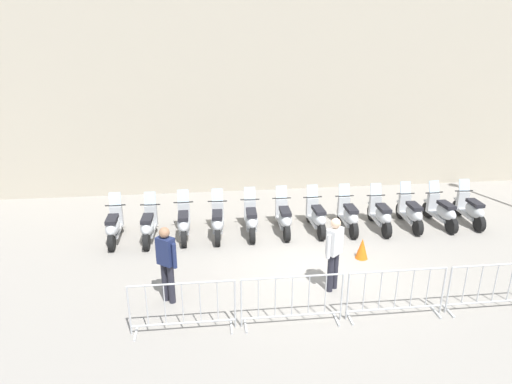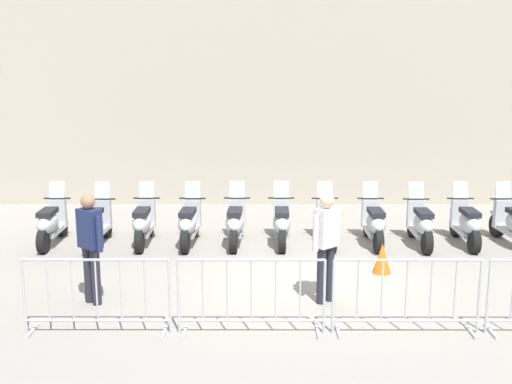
% 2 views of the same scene
% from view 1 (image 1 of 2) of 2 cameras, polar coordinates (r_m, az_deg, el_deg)
% --- Properties ---
extents(ground_plane, '(120.00, 120.00, 0.00)m').
position_cam_1_polar(ground_plane, '(11.14, 7.91, -9.62)').
color(ground_plane, gray).
extents(building_facade, '(28.05, 3.05, 11.75)m').
position_cam_1_polar(building_facade, '(16.68, 2.61, 21.23)').
color(building_facade, '#B2A893').
rests_on(building_facade, ground).
extents(motorcycle_0, '(0.56, 1.72, 1.24)m').
position_cam_1_polar(motorcycle_0, '(12.74, -17.85, -4.26)').
color(motorcycle_0, black).
rests_on(motorcycle_0, ground).
extents(motorcycle_1, '(0.56, 1.73, 1.24)m').
position_cam_1_polar(motorcycle_1, '(12.53, -13.66, -4.25)').
color(motorcycle_1, black).
rests_on(motorcycle_1, ground).
extents(motorcycle_2, '(0.56, 1.72, 1.24)m').
position_cam_1_polar(motorcycle_2, '(12.51, -9.29, -3.97)').
color(motorcycle_2, black).
rests_on(motorcycle_2, ground).
extents(motorcycle_3, '(0.56, 1.73, 1.24)m').
position_cam_1_polar(motorcycle_3, '(12.47, -4.97, -3.85)').
color(motorcycle_3, black).
rests_on(motorcycle_3, ground).
extents(motorcycle_4, '(0.56, 1.73, 1.24)m').
position_cam_1_polar(motorcycle_4, '(12.56, -0.64, -3.61)').
color(motorcycle_4, black).
rests_on(motorcycle_4, ground).
extents(motorcycle_5, '(0.56, 1.72, 1.24)m').
position_cam_1_polar(motorcycle_5, '(12.69, 3.63, -3.40)').
color(motorcycle_5, black).
rests_on(motorcycle_5, ground).
extents(motorcycle_6, '(0.56, 1.72, 1.24)m').
position_cam_1_polar(motorcycle_6, '(12.86, 7.83, -3.22)').
color(motorcycle_6, black).
rests_on(motorcycle_6, ground).
extents(motorcycle_7, '(0.56, 1.72, 1.24)m').
position_cam_1_polar(motorcycle_7, '(13.11, 11.85, -3.02)').
color(motorcycle_7, black).
rests_on(motorcycle_7, ground).
extents(motorcycle_8, '(0.56, 1.72, 1.24)m').
position_cam_1_polar(motorcycle_8, '(13.38, 15.78, -2.88)').
color(motorcycle_8, black).
rests_on(motorcycle_8, ground).
extents(motorcycle_9, '(0.56, 1.73, 1.24)m').
position_cam_1_polar(motorcycle_9, '(13.80, 19.35, -2.57)').
color(motorcycle_9, black).
rests_on(motorcycle_9, ground).
extents(motorcycle_10, '(0.56, 1.72, 1.24)m').
position_cam_1_polar(motorcycle_10, '(14.23, 22.85, -2.37)').
color(motorcycle_10, black).
rests_on(motorcycle_10, ground).
extents(motorcycle_11, '(0.56, 1.73, 1.24)m').
position_cam_1_polar(motorcycle_11, '(14.74, 25.95, -2.08)').
color(motorcycle_11, black).
rests_on(motorcycle_11, ground).
extents(barrier_segment_0, '(2.03, 0.48, 1.07)m').
position_cam_1_polar(barrier_segment_0, '(8.78, -9.43, -14.51)').
color(barrier_segment_0, '#B2B5B7').
rests_on(barrier_segment_0, ground).
extents(barrier_segment_1, '(2.03, 0.48, 1.07)m').
position_cam_1_polar(barrier_segment_1, '(8.89, 4.68, -13.78)').
color(barrier_segment_1, '#B2B5B7').
rests_on(barrier_segment_1, ground).
extents(barrier_segment_2, '(2.03, 0.48, 1.07)m').
position_cam_1_polar(barrier_segment_2, '(9.49, 17.59, -12.41)').
color(barrier_segment_2, '#B2B5B7').
rests_on(barrier_segment_2, ground).
extents(barrier_segment_3, '(2.03, 0.48, 1.07)m').
position_cam_1_polar(barrier_segment_3, '(10.48, 28.39, -10.76)').
color(barrier_segment_3, '#B2B5B7').
rests_on(barrier_segment_3, ground).
extents(officer_near_row_end, '(0.45, 0.40, 1.73)m').
position_cam_1_polar(officer_near_row_end, '(9.86, 10.04, -7.39)').
color(officer_near_row_end, '#23232D').
rests_on(officer_near_row_end, ground).
extents(officer_mid_plaza, '(0.45, 0.40, 1.73)m').
position_cam_1_polar(officer_mid_plaza, '(9.49, -11.48, -8.64)').
color(officer_mid_plaza, '#23232D').
rests_on(officer_mid_plaza, ground).
extents(traffic_cone, '(0.32, 0.32, 0.55)m').
position_cam_1_polar(traffic_cone, '(11.66, 13.53, -7.09)').
color(traffic_cone, orange).
rests_on(traffic_cone, ground).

